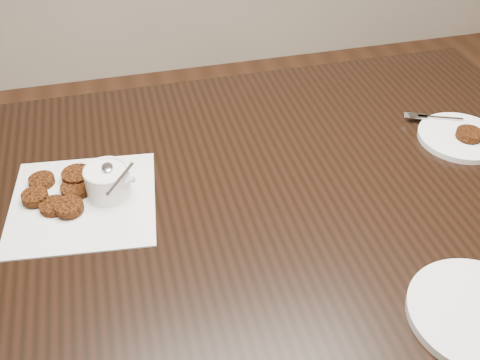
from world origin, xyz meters
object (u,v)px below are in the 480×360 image
(table, at_px, (250,315))
(plate_with_patty, at_px, (461,135))
(napkin, at_px, (83,202))
(plate_empty, at_px, (479,315))
(sauce_ramekin, at_px, (105,169))

(table, xyz_separation_m, plate_with_patty, (0.48, 0.06, 0.39))
(napkin, distance_m, plate_with_patty, 0.79)
(napkin, bearing_deg, plate_empty, -36.09)
(table, bearing_deg, napkin, 170.61)
(napkin, distance_m, sauce_ramekin, 0.08)
(plate_with_patty, bearing_deg, sauce_ramekin, 179.72)
(napkin, relative_size, sauce_ramekin, 2.25)
(table, relative_size, plate_empty, 6.64)
(table, xyz_separation_m, napkin, (-0.31, 0.05, 0.38))
(napkin, bearing_deg, sauce_ramekin, 12.11)
(plate_empty, bearing_deg, plate_with_patty, 61.71)
(sauce_ramekin, height_order, plate_with_patty, sauce_ramekin)
(sauce_ramekin, bearing_deg, plate_empty, -39.42)
(napkin, distance_m, plate_empty, 0.70)
(sauce_ramekin, bearing_deg, plate_with_patty, -0.28)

